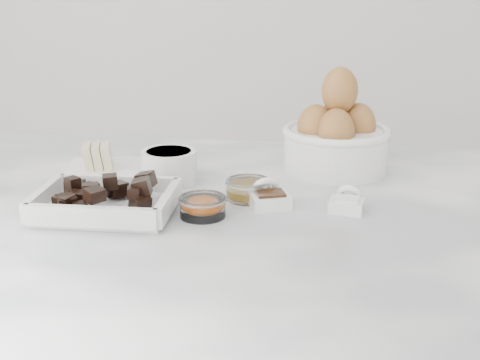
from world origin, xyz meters
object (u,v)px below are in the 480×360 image
vanilla_spoon (269,197)px  salt_spoon (347,202)px  butter_plate (104,166)px  honey_bowl (248,189)px  zest_bowl (203,206)px  sugar_ramekin (169,165)px  chocolate_dish (105,198)px  egg_bowl (336,137)px

vanilla_spoon → salt_spoon: 0.11m
butter_plate → honey_bowl: 0.26m
zest_bowl → vanilla_spoon: size_ratio=0.87×
sugar_ramekin → chocolate_dish: bearing=-110.9°
sugar_ramekin → egg_bowl: bearing=22.2°
egg_bowl → honey_bowl: 0.21m
salt_spoon → sugar_ramekin: bearing=162.4°
chocolate_dish → honey_bowl: 0.21m
honey_bowl → sugar_ramekin: bearing=156.0°
chocolate_dish → zest_bowl: 0.14m
butter_plate → zest_bowl: (0.20, -0.16, -0.00)m
chocolate_dish → zest_bowl: (0.14, 0.01, -0.01)m
butter_plate → salt_spoon: butter_plate is taller
egg_bowl → salt_spoon: bearing=-84.9°
sugar_ramekin → honey_bowl: size_ratio=1.27×
salt_spoon → egg_bowl: bearing=95.1°
zest_bowl → salt_spoon: salt_spoon is taller
zest_bowl → salt_spoon: 0.21m
butter_plate → honey_bowl: bearing=-17.9°
egg_bowl → honey_bowl: (-0.13, -0.17, -0.04)m
vanilla_spoon → salt_spoon: size_ratio=1.24×
chocolate_dish → butter_plate: bearing=109.3°
chocolate_dish → butter_plate: (-0.06, 0.17, -0.00)m
butter_plate → vanilla_spoon: (0.28, -0.11, -0.00)m
egg_bowl → zest_bowl: size_ratio=2.70×
chocolate_dish → honey_bowl: bearing=24.5°
honey_bowl → chocolate_dish: bearing=-155.5°
sugar_ramekin → honey_bowl: 0.15m
sugar_ramekin → butter_plate: bearing=169.9°
chocolate_dish → salt_spoon: (0.34, 0.06, -0.01)m
egg_bowl → chocolate_dish: bearing=-141.5°
vanilla_spoon → salt_spoon: (0.11, -0.00, -0.00)m
butter_plate → egg_bowl: egg_bowl is taller
honey_bowl → egg_bowl: bearing=52.5°
chocolate_dish → sugar_ramekin: bearing=69.1°
egg_bowl → zest_bowl: egg_bowl is taller
sugar_ramekin → egg_bowl: size_ratio=0.48×
butter_plate → honey_bowl: size_ratio=2.14×
butter_plate → vanilla_spoon: butter_plate is taller
egg_bowl → salt_spoon: size_ratio=2.89×
honey_bowl → butter_plate: bearing=162.1°
zest_bowl → vanilla_spoon: 0.10m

